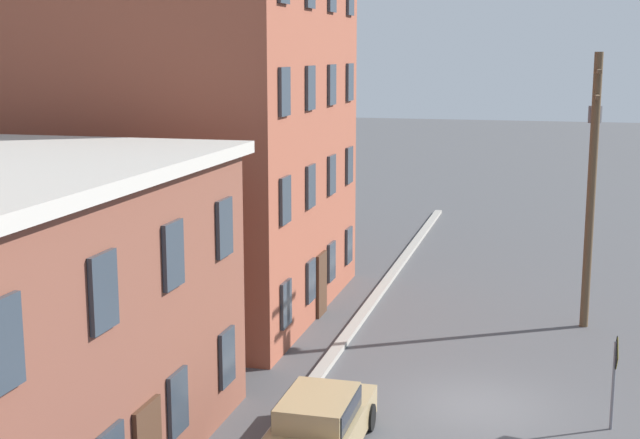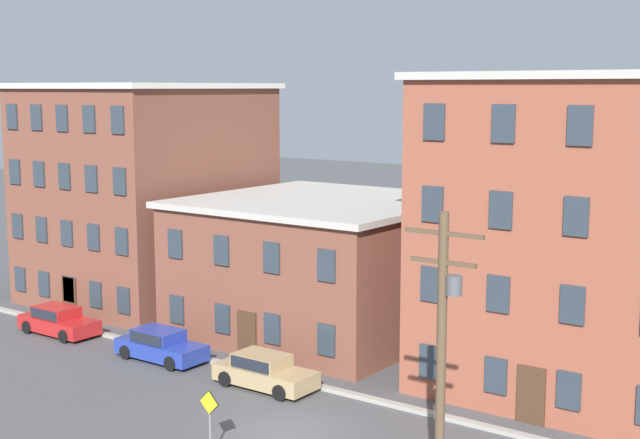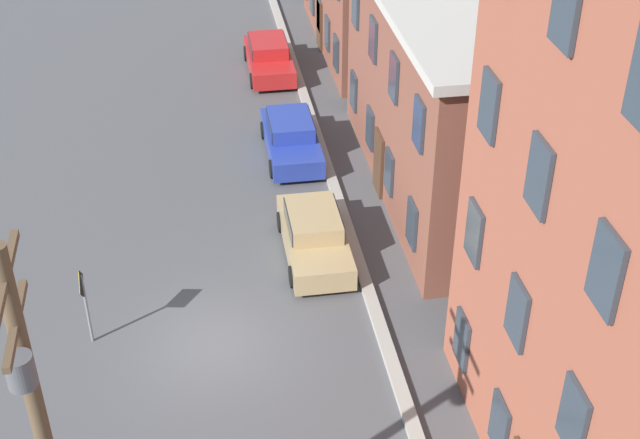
% 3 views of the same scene
% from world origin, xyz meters
% --- Properties ---
extents(ground_plane, '(200.00, 200.00, 0.00)m').
position_xyz_m(ground_plane, '(0.00, 0.00, 0.00)').
color(ground_plane, '#4C4C4F').
extents(kerb_strip, '(56.00, 0.36, 0.16)m').
position_xyz_m(kerb_strip, '(0.00, 4.50, 0.08)').
color(kerb_strip, '#9E998E').
rests_on(kerb_strip, ground_plane).
extents(apartment_midblock, '(12.50, 12.36, 6.82)m').
position_xyz_m(apartment_midblock, '(-6.92, 11.92, 3.42)').
color(apartment_midblock, brown).
rests_on(apartment_midblock, ground_plane).
extents(car_red, '(4.40, 1.92, 1.43)m').
position_xyz_m(car_red, '(-17.26, 3.37, 0.75)').
color(car_red, '#B21E1E').
rests_on(car_red, ground_plane).
extents(car_blue, '(4.40, 1.92, 1.43)m').
position_xyz_m(car_blue, '(-9.93, 3.37, 0.75)').
color(car_blue, '#233899').
rests_on(car_blue, ground_plane).
extents(car_tan, '(4.40, 1.92, 1.43)m').
position_xyz_m(car_tan, '(-3.68, 3.26, 0.75)').
color(car_tan, tan).
rests_on(car_tan, ground_plane).
extents(caution_sign, '(0.86, 0.08, 2.37)m').
position_xyz_m(caution_sign, '(-0.61, -3.30, 1.56)').
color(caution_sign, slate).
rests_on(caution_sign, ground_plane).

